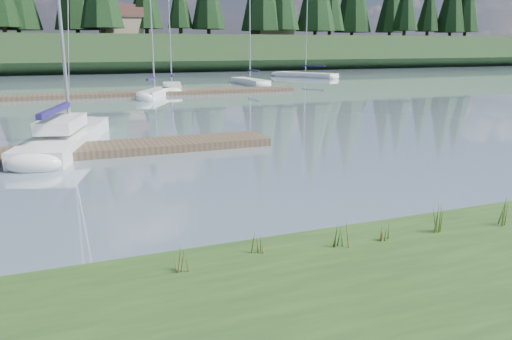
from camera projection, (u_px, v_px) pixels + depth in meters
name	position (u px, v px, depth m)	size (l,w,h in m)	color
ground	(109.00, 97.00, 37.91)	(200.00, 200.00, 0.00)	#8399AA
ridge	(81.00, 54.00, 76.13)	(200.00, 20.00, 5.00)	#1D3118
sailboat_main	(70.00, 132.00, 20.02)	(4.11, 9.24, 13.05)	white
dock_near	(50.00, 153.00, 17.50)	(16.00, 2.00, 0.30)	#4C3D2C
dock_far	(136.00, 94.00, 38.58)	(26.00, 2.20, 0.30)	#4C3D2C
sailboat_bg_2	(157.00, 92.00, 37.92)	(3.66, 5.85, 9.17)	white
sailboat_bg_3	(172.00, 87.00, 42.95)	(3.04, 7.86, 11.37)	white
sailboat_bg_4	(248.00, 81.00, 49.76)	(1.72, 7.63, 11.23)	white
sailboat_bg_5	(300.00, 74.00, 60.49)	(6.01, 8.82, 12.89)	white
weed_0	(257.00, 241.00, 8.58)	(0.17, 0.14, 0.51)	#475B23
weed_1	(341.00, 234.00, 8.81)	(0.17, 0.14, 0.58)	#475B23
weed_2	(435.00, 216.00, 9.50)	(0.17, 0.14, 0.76)	#475B23
weed_3	(180.00, 260.00, 7.89)	(0.17, 0.14, 0.44)	#475B23
weed_4	(386.00, 233.00, 9.13)	(0.17, 0.14, 0.37)	#475B23
weed_5	(505.00, 212.00, 9.91)	(0.17, 0.14, 0.65)	#475B23
mud_lip	(275.00, 252.00, 9.36)	(60.00, 0.50, 0.14)	#33281C
conifer_8	(406.00, 0.00, 87.94)	(4.62, 4.62, 11.77)	#382619
house_1	(120.00, 21.00, 75.27)	(6.30, 5.30, 4.65)	gray
house_2	(272.00, 23.00, 81.94)	(6.30, 5.30, 4.65)	gray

